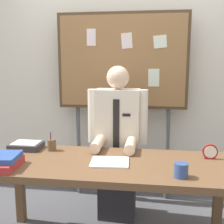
# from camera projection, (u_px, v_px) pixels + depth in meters

# --- Properties ---
(back_wall) EXTENTS (6.40, 0.08, 2.70)m
(back_wall) POSITION_uv_depth(u_px,v_px,m) (124.00, 73.00, 3.10)
(back_wall) COLOR silver
(back_wall) RESTS_ON ground_plane
(desk) EXTENTS (1.86, 0.73, 0.73)m
(desk) POSITION_uv_depth(u_px,v_px,m) (109.00, 173.00, 2.13)
(desk) COLOR brown
(desk) RESTS_ON ground_plane
(person) EXTENTS (0.55, 0.56, 1.43)m
(person) POSITION_uv_depth(u_px,v_px,m) (117.00, 148.00, 2.65)
(person) COLOR #2D2D33
(person) RESTS_ON ground_plane
(bulletin_board) EXTENTS (1.33, 0.09, 1.96)m
(bulletin_board) POSITION_uv_depth(u_px,v_px,m) (122.00, 64.00, 2.88)
(bulletin_board) COLOR #4C3823
(bulletin_board) RESTS_ON ground_plane
(book_stack) EXTENTS (0.20, 0.29, 0.09)m
(book_stack) POSITION_uv_depth(u_px,v_px,m) (5.00, 162.00, 1.99)
(book_stack) COLOR #B22D2D
(book_stack) RESTS_ON desk
(open_notebook) EXTENTS (0.29, 0.25, 0.01)m
(open_notebook) POSITION_uv_depth(u_px,v_px,m) (110.00, 162.00, 2.09)
(open_notebook) COLOR silver
(open_notebook) RESTS_ON desk
(desk_clock) EXTENTS (0.11, 0.04, 0.11)m
(desk_clock) POSITION_uv_depth(u_px,v_px,m) (210.00, 152.00, 2.17)
(desk_clock) COLOR maroon
(desk_clock) RESTS_ON desk
(coffee_mug) EXTENTS (0.09, 0.09, 0.09)m
(coffee_mug) POSITION_uv_depth(u_px,v_px,m) (181.00, 170.00, 1.82)
(coffee_mug) COLOR #334C8C
(coffee_mug) RESTS_ON desk
(pen_holder) EXTENTS (0.07, 0.07, 0.16)m
(pen_holder) POSITION_uv_depth(u_px,v_px,m) (52.00, 145.00, 2.38)
(pen_holder) COLOR brown
(pen_holder) RESTS_ON desk
(paper_tray) EXTENTS (0.26, 0.20, 0.06)m
(paper_tray) POSITION_uv_depth(u_px,v_px,m) (26.00, 146.00, 2.43)
(paper_tray) COLOR #333338
(paper_tray) RESTS_ON desk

